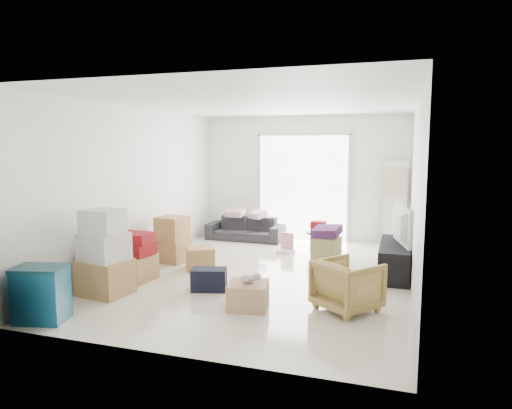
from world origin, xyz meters
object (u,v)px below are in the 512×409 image
object	(u,v)px
sofa	(245,225)
ottoman	(326,249)
storage_bins	(41,294)
ac_tower	(395,205)
armchair	(348,283)
kids_table	(318,230)
television	(395,239)
wood_crate	(248,295)
tv_console	(395,259)

from	to	relation	value
sofa	ottoman	world-z (taller)	sofa
storage_bins	ac_tower	bearing A→B (deg)	54.12
sofa	ottoman	distance (m)	2.36
armchair	kids_table	bearing A→B (deg)	-35.42
television	kids_table	world-z (taller)	television
wood_crate	storage_bins	bearing A→B (deg)	-151.72
armchair	ottoman	xyz separation A→B (m)	(-0.65, 2.44, -0.14)
tv_console	storage_bins	bearing A→B (deg)	-139.67
sofa	wood_crate	distance (m)	4.26
ac_tower	armchair	distance (m)	3.92
sofa	wood_crate	xyz separation A→B (m)	(1.43, -4.01, -0.17)
television	sofa	xyz separation A→B (m)	(-3.17, 1.86, -0.25)
sofa	kids_table	xyz separation A→B (m)	(1.73, -0.68, 0.10)
storage_bins	kids_table	xyz separation A→B (m)	(2.46, 4.49, 0.09)
armchair	ottoman	bearing A→B (deg)	-37.17
tv_console	armchair	world-z (taller)	armchair
tv_console	television	xyz separation A→B (m)	(0.00, 0.00, 0.32)
armchair	kids_table	size ratio (longest dim) A/B	1.17
tv_console	wood_crate	world-z (taller)	tv_console
sofa	wood_crate	size ratio (longest dim) A/B	3.43
sofa	storage_bins	distance (m)	5.22
tv_console	armchair	distance (m)	1.92
ottoman	wood_crate	distance (m)	2.80
ac_tower	storage_bins	xyz separation A→B (m)	(-3.85, -5.32, -0.54)
tv_console	storage_bins	size ratio (longest dim) A/B	2.30
television	armchair	bearing A→B (deg)	150.91
ottoman	kids_table	distance (m)	0.68
storage_bins	sofa	bearing A→B (deg)	81.94
tv_console	kids_table	distance (m)	1.87
television	wood_crate	distance (m)	2.79
kids_table	wood_crate	bearing A→B (deg)	-95.16
tv_console	ottoman	xyz separation A→B (m)	(-1.18, 0.59, -0.04)
television	ottoman	xyz separation A→B (m)	(-1.18, 0.59, -0.36)
storage_bins	kids_table	world-z (taller)	storage_bins
kids_table	wood_crate	xyz separation A→B (m)	(-0.30, -3.33, -0.26)
ac_tower	storage_bins	distance (m)	6.59
ac_tower	storage_bins	world-z (taller)	ac_tower
armchair	kids_table	xyz separation A→B (m)	(-0.91, 3.03, 0.07)
tv_console	wood_crate	distance (m)	2.77
storage_bins	television	bearing A→B (deg)	40.33
armchair	sofa	bearing A→B (deg)	-16.68
armchair	ottoman	size ratio (longest dim) A/B	1.67
storage_bins	ottoman	xyz separation A→B (m)	(2.72, 3.90, -0.12)
television	storage_bins	distance (m)	5.12
storage_bins	ottoman	distance (m)	4.76
ottoman	kids_table	bearing A→B (deg)	113.54
wood_crate	tv_console	bearing A→B (deg)	51.01
tv_console	kids_table	bearing A→B (deg)	140.64
tv_console	kids_table	size ratio (longest dim) A/B	2.52
tv_console	sofa	world-z (taller)	sofa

